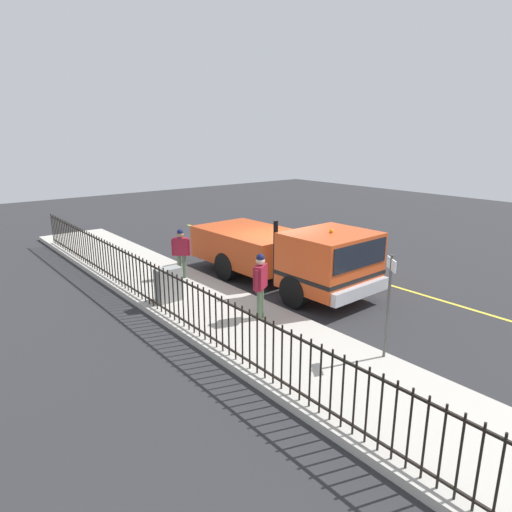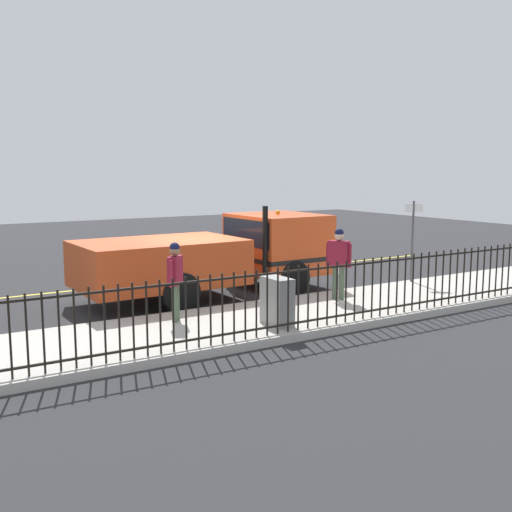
{
  "view_description": "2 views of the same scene",
  "coord_description": "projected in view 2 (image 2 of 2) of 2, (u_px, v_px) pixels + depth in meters",
  "views": [
    {
      "loc": [
        9.54,
        10.75,
        4.84
      ],
      "look_at": [
        1.65,
        0.96,
        1.38
      ],
      "focal_mm": 31.18,
      "sensor_mm": 36.0,
      "label": 1
    },
    {
      "loc": [
        13.95,
        -6.97,
        3.34
      ],
      "look_at": [
        1.72,
        0.6,
        1.27
      ],
      "focal_mm": 42.36,
      "sensor_mm": 36.0,
      "label": 2
    }
  ],
  "objects": [
    {
      "name": "worker_standing",
      "position": [
        339.0,
        256.0,
        14.68
      ],
      "size": [
        0.57,
        0.45,
        1.75
      ],
      "rotation": [
        0.0,
        0.0,
        -2.6
      ],
      "color": "maroon",
      "rests_on": "sidewalk_slab"
    },
    {
      "name": "iron_fence",
      "position": [
        303.0,
        297.0,
        11.96
      ],
      "size": [
        0.04,
        19.76,
        1.31
      ],
      "color": "black",
      "rests_on": "sidewalk_slab"
    },
    {
      "name": "utility_cabinet",
      "position": [
        277.0,
        301.0,
        12.34
      ],
      "size": [
        0.74,
        0.39,
        0.99
      ],
      "primitive_type": "cube",
      "color": "gray",
      "rests_on": "sidewalk_slab"
    },
    {
      "name": "street_sign",
      "position": [
        413.0,
        231.0,
        16.99
      ],
      "size": [
        0.32,
        0.42,
        2.29
      ],
      "color": "#4C4C4C",
      "rests_on": "sidewalk_slab"
    },
    {
      "name": "traffic_cone",
      "position": [
        162.0,
        277.0,
        17.09
      ],
      "size": [
        0.45,
        0.45,
        0.64
      ],
      "primitive_type": "cone",
      "color": "orange",
      "rests_on": "ground"
    },
    {
      "name": "sidewalk_slab",
      "position": [
        268.0,
        320.0,
        13.15
      ],
      "size": [
        2.99,
        23.2,
        0.17
      ],
      "primitive_type": "cube",
      "color": "#B7B2A8",
      "rests_on": "ground"
    },
    {
      "name": "pedestrian_distant",
      "position": [
        175.0,
        273.0,
        12.55
      ],
      "size": [
        0.5,
        0.47,
        1.67
      ],
      "rotation": [
        0.0,
        0.0,
        5.58
      ],
      "color": "maroon",
      "rests_on": "sidewalk_slab"
    },
    {
      "name": "ground_plane",
      "position": [
        202.0,
        297.0,
        15.85
      ],
      "size": [
        51.04,
        51.04,
        0.0
      ],
      "primitive_type": "plane",
      "color": "#2B2B2D",
      "rests_on": "ground"
    },
    {
      "name": "lane_marking",
      "position": [
        162.0,
        281.0,
        18.11
      ],
      "size": [
        0.12,
        20.88,
        0.01
      ],
      "primitive_type": "cube",
      "color": "yellow",
      "rests_on": "ground"
    },
    {
      "name": "work_truck",
      "position": [
        226.0,
        251.0,
        16.01
      ],
      "size": [
        2.67,
        6.92,
        2.42
      ],
      "rotation": [
        0.0,
        0.0,
        0.03
      ],
      "color": "#D84C1E",
      "rests_on": "ground"
    }
  ]
}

